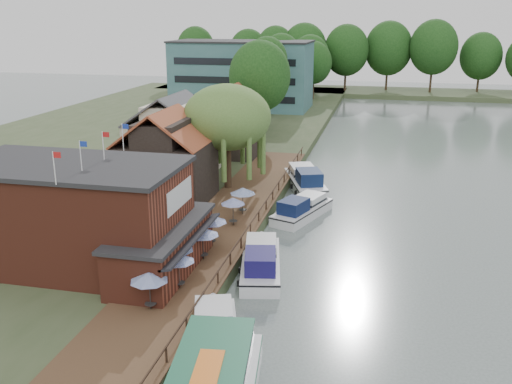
% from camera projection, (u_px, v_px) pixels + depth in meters
% --- Properties ---
extents(ground, '(260.00, 260.00, 0.00)m').
position_uv_depth(ground, '(303.00, 293.00, 37.92)').
color(ground, '#515D59').
rests_on(ground, ground).
extents(land_bank, '(50.00, 140.00, 1.00)m').
position_uv_depth(land_bank, '(121.00, 148.00, 76.77)').
color(land_bank, '#384728').
rests_on(land_bank, ground).
extents(quay_deck, '(6.00, 50.00, 0.10)m').
position_uv_depth(quay_deck, '(228.00, 219.00, 48.63)').
color(quay_deck, '#47301E').
rests_on(quay_deck, land_bank).
extents(quay_rail, '(0.20, 49.00, 1.00)m').
position_uv_depth(quay_rail, '(260.00, 214.00, 48.38)').
color(quay_rail, black).
rests_on(quay_rail, land_bank).
extents(pub, '(20.00, 11.00, 7.30)m').
position_uv_depth(pub, '(98.00, 216.00, 38.61)').
color(pub, maroon).
rests_on(pub, land_bank).
extents(hotel_block, '(25.40, 12.40, 12.30)m').
position_uv_depth(hotel_block, '(242.00, 75.00, 105.65)').
color(hotel_block, '#38666B').
rests_on(hotel_block, land_bank).
extents(cottage_a, '(8.60, 7.60, 8.50)m').
position_uv_depth(cottage_a, '(166.00, 156.00, 52.60)').
color(cottage_a, black).
rests_on(cottage_a, land_bank).
extents(cottage_b, '(9.60, 8.60, 8.50)m').
position_uv_depth(cottage_b, '(174.00, 134.00, 62.55)').
color(cottage_b, beige).
rests_on(cottage_b, land_bank).
extents(cottage_c, '(7.60, 7.60, 8.50)m').
position_uv_depth(cottage_c, '(231.00, 121.00, 70.07)').
color(cottage_c, black).
rests_on(cottage_c, land_bank).
extents(willow, '(8.60, 8.60, 10.43)m').
position_uv_depth(willow, '(227.00, 137.00, 56.01)').
color(willow, '#476B2D').
rests_on(willow, land_bank).
extents(umbrella_0, '(2.27, 2.27, 2.38)m').
position_uv_depth(umbrella_0, '(150.00, 291.00, 33.28)').
color(umbrella_0, navy).
rests_on(umbrella_0, quay_deck).
extents(umbrella_1, '(2.07, 2.07, 2.38)m').
position_uv_depth(umbrella_1, '(179.00, 271.00, 35.89)').
color(umbrella_1, navy).
rests_on(umbrella_1, quay_deck).
extents(umbrella_2, '(2.17, 2.17, 2.38)m').
position_uv_depth(umbrella_2, '(178.00, 259.00, 37.57)').
color(umbrella_2, navy).
rests_on(umbrella_2, quay_deck).
extents(umbrella_3, '(2.30, 2.30, 2.38)m').
position_uv_depth(umbrella_3, '(203.00, 244.00, 40.17)').
color(umbrella_3, navy).
rests_on(umbrella_3, quay_deck).
extents(umbrella_4, '(2.44, 2.44, 2.38)m').
position_uv_depth(umbrella_4, '(211.00, 230.00, 42.67)').
color(umbrella_4, navy).
rests_on(umbrella_4, quay_deck).
extents(umbrella_5, '(2.02, 2.02, 2.38)m').
position_uv_depth(umbrella_5, '(233.00, 211.00, 46.75)').
color(umbrella_5, navy).
rests_on(umbrella_5, quay_deck).
extents(umbrella_6, '(2.23, 2.23, 2.38)m').
position_uv_depth(umbrella_6, '(243.00, 201.00, 49.44)').
color(umbrella_6, navy).
rests_on(umbrella_6, quay_deck).
extents(cruiser_0, '(5.72, 9.74, 2.22)m').
position_uv_depth(cruiser_0, '(214.00, 332.00, 31.19)').
color(cruiser_0, silver).
rests_on(cruiser_0, ground).
extents(cruiser_1, '(4.90, 9.93, 2.29)m').
position_uv_depth(cruiser_1, '(261.00, 258.00, 40.65)').
color(cruiser_1, silver).
rests_on(cruiser_1, ground).
extents(cruiser_2, '(5.77, 9.43, 2.14)m').
position_uv_depth(cruiser_2, '(302.00, 206.00, 51.81)').
color(cruiser_2, silver).
rests_on(cruiser_2, ground).
extents(cruiser_3, '(6.66, 10.89, 2.53)m').
position_uv_depth(cruiser_3, '(305.00, 177.00, 60.33)').
color(cruiser_3, white).
rests_on(cruiser_3, ground).
extents(bank_tree_0, '(8.29, 8.29, 13.63)m').
position_uv_depth(bank_tree_0, '(260.00, 92.00, 76.96)').
color(bank_tree_0, '#143811').
rests_on(bank_tree_0, land_bank).
extents(bank_tree_1, '(6.34, 6.34, 10.58)m').
position_uv_depth(bank_tree_1, '(254.00, 94.00, 85.83)').
color(bank_tree_1, '#143811').
rests_on(bank_tree_1, land_bank).
extents(bank_tree_2, '(6.79, 6.79, 13.47)m').
position_uv_depth(bank_tree_2, '(267.00, 78.00, 94.58)').
color(bank_tree_2, '#143811').
rests_on(bank_tree_2, land_bank).
extents(bank_tree_3, '(7.48, 7.48, 13.48)m').
position_uv_depth(bank_tree_3, '(281.00, 69.00, 109.89)').
color(bank_tree_3, '#143811').
rests_on(bank_tree_3, land_bank).
extents(bank_tree_4, '(7.53, 7.53, 11.73)m').
position_uv_depth(bank_tree_4, '(313.00, 70.00, 116.60)').
color(bank_tree_4, '#143811').
rests_on(bank_tree_4, land_bank).
extents(bank_tree_5, '(8.61, 8.61, 12.70)m').
position_uv_depth(bank_tree_5, '(310.00, 64.00, 126.28)').
color(bank_tree_5, '#143811').
rests_on(bank_tree_5, land_bank).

